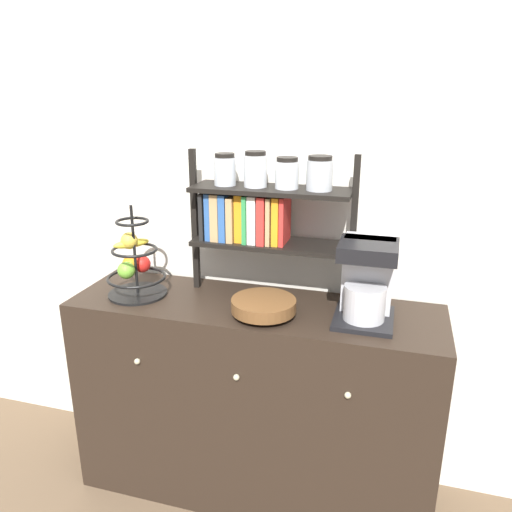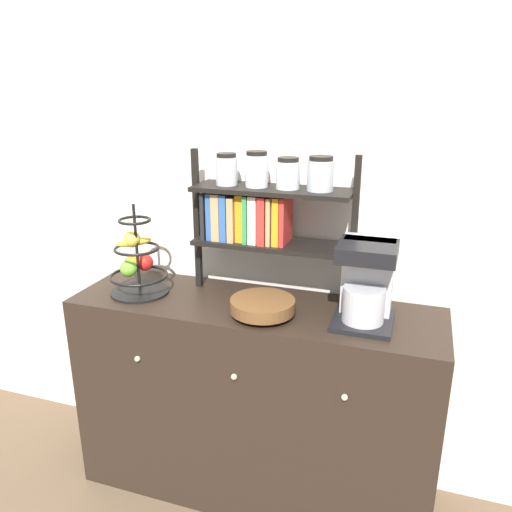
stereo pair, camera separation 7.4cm
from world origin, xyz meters
name	(u,v)px [view 2 (the right image)]	position (x,y,z in m)	size (l,w,h in m)	color
wall_back	(273,192)	(0.00, 0.48, 1.30)	(7.00, 0.05, 2.60)	silver
sideboard	(254,401)	(0.00, 0.22, 0.45)	(1.49, 0.45, 0.89)	black
coffee_maker	(366,282)	(0.43, 0.22, 1.05)	(0.22, 0.25, 0.31)	black
fruit_stand	(137,263)	(-0.51, 0.20, 1.02)	(0.24, 0.24, 0.38)	black
wooden_bowl	(263,306)	(0.07, 0.13, 0.93)	(0.25, 0.25, 0.07)	brown
shelf_hutch	(260,207)	(-0.01, 0.34, 1.27)	(0.68, 0.20, 0.59)	black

